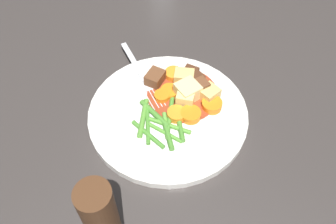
{
  "coord_description": "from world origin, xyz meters",
  "views": [
    {
      "loc": [
        -0.31,
        -0.2,
        0.49
      ],
      "look_at": [
        0.0,
        0.0,
        0.01
      ],
      "focal_mm": 38.78,
      "sensor_mm": 36.0,
      "label": 1
    }
  ],
  "objects": [
    {
      "name": "dinner_plate",
      "position": [
        0.0,
        0.0,
        0.01
      ],
      "size": [
        0.27,
        0.27,
        0.01
      ],
      "primitive_type": "cylinder",
      "color": "white",
      "rests_on": "ground_plane"
    },
    {
      "name": "green_bean_2",
      "position": [
        -0.01,
        -0.03,
        0.02
      ],
      "size": [
        0.06,
        0.05,
        0.01
      ],
      "primitive_type": "cylinder",
      "rotation": [
        0.0,
        1.57,
        3.87
      ],
      "color": "#4C8E33",
      "rests_on": "dinner_plate"
    },
    {
      "name": "green_bean_6",
      "position": [
        -0.03,
        -0.01,
        0.02
      ],
      "size": [
        0.04,
        0.04,
        0.01
      ],
      "primitive_type": "cylinder",
      "rotation": [
        0.0,
        1.57,
        3.85
      ],
      "color": "#66AD42",
      "rests_on": "dinner_plate"
    },
    {
      "name": "meat_chunk_1",
      "position": [
        0.04,
        0.05,
        0.03
      ],
      "size": [
        0.04,
        0.03,
        0.02
      ],
      "primitive_type": "cube",
      "rotation": [
        0.0,
        0.0,
        4.82
      ],
      "color": "brown",
      "rests_on": "dinner_plate"
    },
    {
      "name": "green_bean_7",
      "position": [
        -0.04,
        0.03,
        0.02
      ],
      "size": [
        0.07,
        0.04,
        0.01
      ],
      "primitive_type": "cylinder",
      "rotation": [
        0.0,
        1.57,
        3.62
      ],
      "color": "#599E38",
      "rests_on": "dinner_plate"
    },
    {
      "name": "carrot_slice_0",
      "position": [
        0.05,
        -0.06,
        0.02
      ],
      "size": [
        0.05,
        0.05,
        0.01
      ],
      "primitive_type": "cylinder",
      "rotation": [
        0.0,
        0.0,
        0.63
      ],
      "color": "orange",
      "rests_on": "dinner_plate"
    },
    {
      "name": "green_bean_9",
      "position": [
        -0.02,
        -0.02,
        0.02
      ],
      "size": [
        0.02,
        0.07,
        0.01
      ],
      "primitive_type": "cylinder",
      "rotation": [
        0.0,
        1.57,
        4.9
      ],
      "color": "#599E38",
      "rests_on": "dinner_plate"
    },
    {
      "name": "fork",
      "position": [
        0.04,
        0.08,
        0.02
      ],
      "size": [
        0.1,
        0.16,
        0.0
      ],
      "color": "silver",
      "rests_on": "dinner_plate"
    },
    {
      "name": "green_bean_4",
      "position": [
        -0.04,
        0.01,
        0.02
      ],
      "size": [
        0.06,
        0.05,
        0.01
      ],
      "primitive_type": "cylinder",
      "rotation": [
        0.0,
        1.57,
        3.79
      ],
      "color": "#4C8E33",
      "rests_on": "dinner_plate"
    },
    {
      "name": "potato_chunk_2",
      "position": [
        0.05,
        -0.01,
        0.03
      ],
      "size": [
        0.05,
        0.05,
        0.03
      ],
      "primitive_type": "cube",
      "rotation": [
        0.0,
        0.0,
        4.32
      ],
      "color": "#EAD68C",
      "rests_on": "dinner_plate"
    },
    {
      "name": "stew_sauce",
      "position": [
        0.05,
        0.0,
        0.01
      ],
      "size": [
        0.12,
        0.12,
        0.0
      ],
      "primitive_type": "cylinder",
      "color": "#93381E",
      "rests_on": "dinner_plate"
    },
    {
      "name": "green_bean_5",
      "position": [
        -0.01,
        -0.01,
        0.02
      ],
      "size": [
        0.08,
        0.04,
        0.01
      ],
      "primitive_type": "cylinder",
      "rotation": [
        0.0,
        1.57,
        3.62
      ],
      "color": "#4C8E33",
      "rests_on": "dinner_plate"
    },
    {
      "name": "carrot_slice_1",
      "position": [
        0.06,
        0.0,
        0.02
      ],
      "size": [
        0.03,
        0.03,
        0.01
      ],
      "primitive_type": "cylinder",
      "rotation": [
        0.0,
        0.0,
        1.08
      ],
      "color": "orange",
      "rests_on": "dinner_plate"
    },
    {
      "name": "potato_chunk_0",
      "position": [
        0.07,
        0.01,
        0.03
      ],
      "size": [
        0.04,
        0.04,
        0.02
      ],
      "primitive_type": "cube",
      "rotation": [
        0.0,
        0.0,
        5.16
      ],
      "color": "#DBBC6B",
      "rests_on": "dinner_plate"
    },
    {
      "name": "carrot_slice_5",
      "position": [
        0.07,
        0.04,
        0.02
      ],
      "size": [
        0.04,
        0.04,
        0.01
      ],
      "primitive_type": "cylinder",
      "rotation": [
        0.0,
        0.0,
        2.9
      ],
      "color": "orange",
      "rests_on": "dinner_plate"
    },
    {
      "name": "green_bean_3",
      "position": [
        -0.06,
        0.0,
        0.02
      ],
      "size": [
        0.02,
        0.07,
        0.01
      ],
      "primitive_type": "cylinder",
      "rotation": [
        0.0,
        1.57,
        4.53
      ],
      "color": "#4C8E33",
      "rests_on": "dinner_plate"
    },
    {
      "name": "carrot_slice_3",
      "position": [
        0.02,
        0.02,
        0.02
      ],
      "size": [
        0.03,
        0.03,
        0.01
      ],
      "primitive_type": "cylinder",
      "rotation": [
        0.0,
        0.0,
        0.38
      ],
      "color": "orange",
      "rests_on": "dinner_plate"
    },
    {
      "name": "carrot_slice_2",
      "position": [
        0.04,
        0.02,
        0.02
      ],
      "size": [
        0.03,
        0.03,
        0.01
      ],
      "primitive_type": "cylinder",
      "rotation": [
        0.0,
        0.0,
        1.61
      ],
      "color": "orange",
      "rests_on": "dinner_plate"
    },
    {
      "name": "pepper_mill",
      "position": [
        -0.22,
        -0.05,
        0.08
      ],
      "size": [
        0.04,
        0.04,
        0.15
      ],
      "primitive_type": "cylinder",
      "color": "#4C2D19",
      "rests_on": "ground_plane"
    },
    {
      "name": "meat_chunk_3",
      "position": [
        0.09,
        0.01,
        0.02
      ],
      "size": [
        0.03,
        0.03,
        0.02
      ],
      "primitive_type": "cube",
      "rotation": [
        0.0,
        0.0,
        1.7
      ],
      "color": "#4C2B19",
      "rests_on": "dinner_plate"
    },
    {
      "name": "carrot_slice_4",
      "position": [
        -0.0,
        -0.02,
        0.02
      ],
      "size": [
        0.04,
        0.04,
        0.01
      ],
      "primitive_type": "cylinder",
      "rotation": [
        0.0,
        0.0,
        3.84
      ],
      "color": "orange",
      "rests_on": "dinner_plate"
    },
    {
      "name": "ground_plane",
      "position": [
        0.0,
        0.0,
        0.0
      ],
      "size": [
        3.0,
        3.0,
        0.0
      ],
      "primitive_type": "plane",
      "color": "#383330"
    },
    {
      "name": "meat_chunk_0",
      "position": [
        0.06,
        -0.02,
        0.03
      ],
      "size": [
        0.03,
        0.03,
        0.03
      ],
      "primitive_type": "cube",
      "rotation": [
        0.0,
        0.0,
        5.84
      ],
      "color": "brown",
      "rests_on": "dinner_plate"
    },
    {
      "name": "meat_chunk_2",
      "position": [
        0.08,
        -0.01,
        0.02
      ],
      "size": [
        0.03,
        0.03,
        0.02
      ],
      "primitive_type": "cube",
      "rotation": [
        0.0,
        0.0,
        4.35
      ],
      "color": "#4C2B19",
      "rests_on": "dinner_plate"
    },
    {
      "name": "potato_chunk_3",
      "position": [
        0.06,
        -0.04,
        0.02
      ],
      "size": [
        0.04,
        0.03,
        0.02
      ],
      "primitive_type": "cube",
      "rotation": [
        0.0,
        0.0,
        4.48
      ],
      "color": "#DBBC6B",
      "rests_on": "dinner_plate"
    },
    {
      "name": "potato_chunk_1",
      "position": [
        0.03,
        -0.01,
        0.03
      ],
      "size": [
        0.04,
        0.04,
        0.03
      ],
      "primitive_type": "cube",
      "rotation": [
        0.0,
        0.0,
        3.52
      ],
      "color": "#E5CC7A",
      "rests_on": "dinner_plate"
    },
    {
      "name": "green_bean_1",
      "position": [
        -0.04,
        -0.02,
        0.02
      ],
      "size": [
        0.01,
        0.07,
        0.01
      ],
      "primitive_type": "cylinder",
      "rotation": [
        0.0,
        1.57,
        4.72
      ],
      "color": "#599E38",
      "rests_on": "dinner_plate"
    },
    {
      "name": "green_bean_0",
      "position": [
        -0.02,
        0.01,
        0.02
      ],
      "size": [
        0.03,
        0.07,
        0.01
      ],
      "primitive_type": "cylinder",
      "rotation": [
        0.0,
        1.57,
        4.45
      ],
      "color": "#4C8E33",
      "rests_on": "dinner_plate"
    },
    {
      "name": "green_bean_8",
      "position": [
        -0.04,
        -0.03,
        0.02
      ],
      "size": [
        0.04,
        0.04,
        0.01
      ],
      "primitive_type": "cylinder",
      "rotation": [
        0.0,
        1.57,
        3.95
      ],
      "color": "#4C8E33",
      "rests_on": "dinner_plate"
    },
    {
      "name": "carrot_slice_6",
      "position": [
        0.01,
        -0.04,
        0.02
      ],
      "size": [
        0.04,
        0.04,
        0.01
      ],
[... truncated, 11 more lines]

